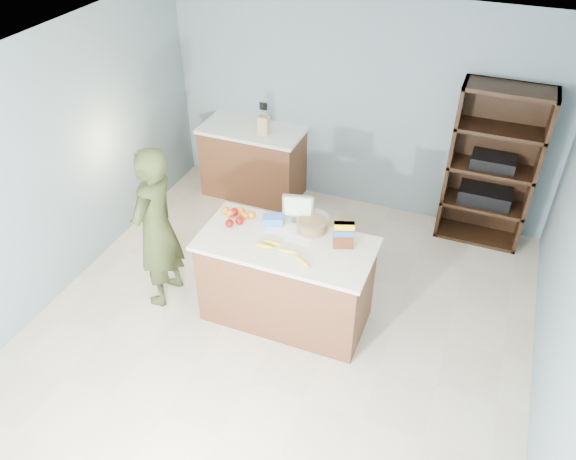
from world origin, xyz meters
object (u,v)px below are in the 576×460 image
at_px(shelving_unit, 491,169).
at_px(tv, 298,207).
at_px(person, 156,228).
at_px(cereal_box, 344,233).
at_px(counter_peninsula, 286,284).

relative_size(shelving_unit, tv, 6.38).
bearing_deg(shelving_unit, tv, -132.31).
bearing_deg(tv, shelving_unit, 47.69).
bearing_deg(person, tv, 110.13).
xyz_separation_m(person, cereal_box, (1.72, 0.28, 0.22)).
xyz_separation_m(shelving_unit, tv, (-1.56, -1.72, 0.19)).
distance_m(tv, cereal_box, 0.54).
bearing_deg(cereal_box, counter_peninsula, -166.14).
bearing_deg(cereal_box, shelving_unit, 61.05).
height_order(counter_peninsula, shelving_unit, shelving_unit).
distance_m(counter_peninsula, cereal_box, 0.81).
height_order(counter_peninsula, tv, tv).
height_order(counter_peninsula, person, person).
height_order(shelving_unit, tv, shelving_unit).
relative_size(tv, cereal_box, 1.09).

